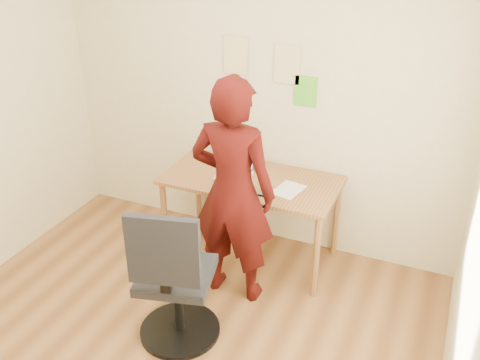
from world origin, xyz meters
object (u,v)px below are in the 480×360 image
at_px(person, 233,192).
at_px(laptop, 235,169).
at_px(phone, 264,192).
at_px(desk, 251,188).
at_px(office_chair, 174,286).

bearing_deg(person, laptop, -68.55).
distance_m(phone, person, 0.35).
relative_size(phone, person, 0.08).
height_order(desk, person, person).
bearing_deg(phone, desk, 132.81).
bearing_deg(laptop, person, -78.24).
bearing_deg(office_chair, laptop, 79.57).
relative_size(phone, office_chair, 0.13).
distance_m(desk, phone, 0.27).
height_order(desk, office_chair, office_chair).
distance_m(desk, office_chair, 1.15).
relative_size(desk, phone, 10.29).
xyz_separation_m(laptop, phone, (0.34, -0.20, -0.04)).
distance_m(phone, office_chair, 1.03).
bearing_deg(desk, office_chair, -94.14).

